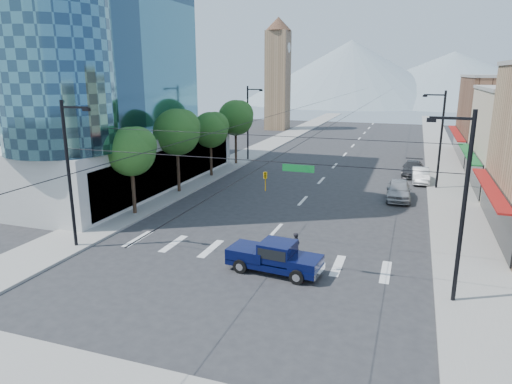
% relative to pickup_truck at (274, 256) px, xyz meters
% --- Properties ---
extents(ground, '(160.00, 160.00, 0.00)m').
position_rel_pickup_truck_xyz_m(ground, '(-1.84, 0.45, -0.91)').
color(ground, '#28282B').
rests_on(ground, ground).
extents(sidewalk_left, '(4.00, 120.00, 0.15)m').
position_rel_pickup_truck_xyz_m(sidewalk_left, '(-13.84, 40.45, -0.84)').
color(sidewalk_left, gray).
rests_on(sidewalk_left, ground).
extents(sidewalk_right, '(4.00, 120.00, 0.15)m').
position_rel_pickup_truck_xyz_m(sidewalk_right, '(10.16, 40.45, -0.84)').
color(sidewalk_right, gray).
rests_on(sidewalk_right, ground).
extents(office_tower, '(29.50, 27.00, 30.00)m').
position_rel_pickup_truck_xyz_m(office_tower, '(-28.10, 14.30, 13.54)').
color(office_tower, '#B7B7B2').
rests_on(office_tower, ground).
extents(clock_tower, '(4.80, 4.80, 20.40)m').
position_rel_pickup_truck_xyz_m(clock_tower, '(-18.34, 62.45, 9.73)').
color(clock_tower, '#8C6B4C').
rests_on(clock_tower, ground).
extents(mountain_left, '(80.00, 80.00, 22.00)m').
position_rel_pickup_truck_xyz_m(mountain_left, '(-16.84, 150.45, 10.09)').
color(mountain_left, gray).
rests_on(mountain_left, ground).
extents(mountain_right, '(90.00, 90.00, 18.00)m').
position_rel_pickup_truck_xyz_m(mountain_right, '(18.16, 160.45, 8.09)').
color(mountain_right, gray).
rests_on(mountain_right, ground).
extents(tree_near, '(3.65, 3.64, 6.71)m').
position_rel_pickup_truck_xyz_m(tree_near, '(-12.91, 6.55, 4.08)').
color(tree_near, black).
rests_on(tree_near, ground).
extents(tree_midnear, '(4.09, 4.09, 7.52)m').
position_rel_pickup_truck_xyz_m(tree_midnear, '(-12.91, 13.55, 4.68)').
color(tree_midnear, black).
rests_on(tree_midnear, ground).
extents(tree_midfar, '(3.65, 3.64, 6.71)m').
position_rel_pickup_truck_xyz_m(tree_midfar, '(-12.91, 20.55, 4.08)').
color(tree_midfar, black).
rests_on(tree_midfar, ground).
extents(tree_far, '(4.09, 4.09, 7.52)m').
position_rel_pickup_truck_xyz_m(tree_far, '(-12.91, 27.55, 4.68)').
color(tree_far, black).
rests_on(tree_far, ground).
extents(signal_rig, '(21.80, 0.20, 9.00)m').
position_rel_pickup_truck_xyz_m(signal_rig, '(-1.65, -0.55, 3.73)').
color(signal_rig, black).
rests_on(signal_rig, ground).
extents(lamp_pole_nw, '(2.00, 0.25, 9.00)m').
position_rel_pickup_truck_xyz_m(lamp_pole_nw, '(-12.51, 30.45, 4.03)').
color(lamp_pole_nw, black).
rests_on(lamp_pole_nw, ground).
extents(lamp_pole_ne, '(2.00, 0.25, 9.00)m').
position_rel_pickup_truck_xyz_m(lamp_pole_ne, '(8.83, 22.45, 4.03)').
color(lamp_pole_ne, black).
rests_on(lamp_pole_ne, ground).
extents(pickup_truck, '(5.33, 2.41, 1.75)m').
position_rel_pickup_truck_xyz_m(pickup_truck, '(0.00, 0.00, 0.00)').
color(pickup_truck, '#070D39').
rests_on(pickup_truck, ground).
extents(pedestrian, '(0.46, 0.62, 1.55)m').
position_rel_pickup_truck_xyz_m(pedestrian, '(0.66, 2.29, -0.14)').
color(pedestrian, black).
rests_on(pedestrian, ground).
extents(parked_car_near, '(2.19, 5.05, 1.69)m').
position_rel_pickup_truck_xyz_m(parked_car_near, '(5.76, 17.58, -0.07)').
color(parked_car_near, '#A2A3A7').
rests_on(parked_car_near, ground).
extents(parked_car_mid, '(1.74, 4.48, 1.45)m').
position_rel_pickup_truck_xyz_m(parked_car_mid, '(7.56, 24.76, -0.19)').
color(parked_car_mid, silver).
rests_on(parked_car_mid, ground).
extents(parked_car_far, '(2.29, 5.27, 1.51)m').
position_rel_pickup_truck_xyz_m(parked_car_far, '(6.80, 27.83, -0.16)').
color(parked_car_far, '#333336').
rests_on(parked_car_far, ground).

